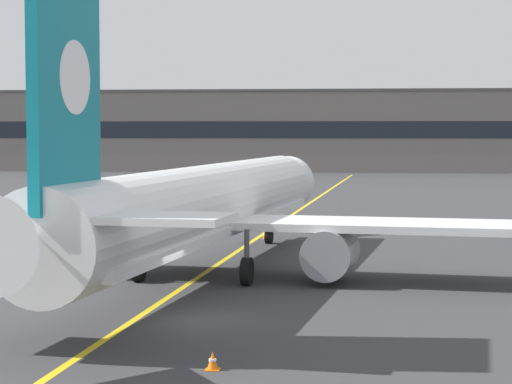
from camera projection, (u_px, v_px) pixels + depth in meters
ground_plane at (186, 320)px, 36.65m from camera, size 400.00×400.00×0.00m
taxiway_centreline at (262, 235)px, 66.44m from camera, size 11.77×179.65×0.01m
airliner_foreground at (203, 208)px, 46.97m from camera, size 32.35×41.47×11.65m
safety_cone_by_nose_gear at (265, 235)px, 64.07m from camera, size 0.44×0.44×0.55m
safety_cone_by_tail at (213, 361)px, 29.04m from camera, size 0.44×0.44×0.55m
terminal_building at (327, 131)px, 168.41m from camera, size 150.97×12.40×13.86m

